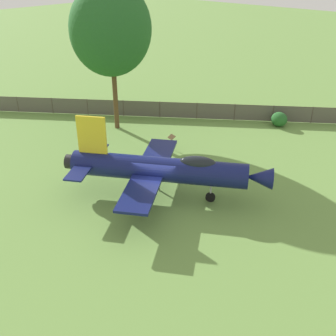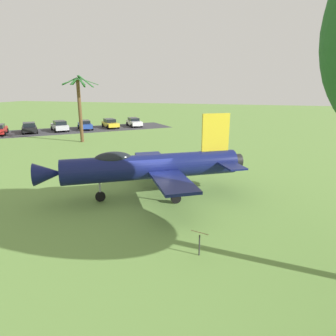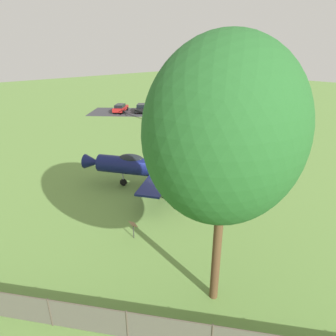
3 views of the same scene
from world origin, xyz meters
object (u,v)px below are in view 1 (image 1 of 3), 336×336
at_px(shade_tree, 111,30).
at_px(shrub_near_fence, 279,119).
at_px(display_jet, 164,169).
at_px(info_plaque, 172,139).

height_order(shade_tree, shrub_near_fence, shade_tree).
relative_size(shade_tree, shrub_near_fence, 8.33).
bearing_deg(shade_tree, display_jet, 62.11).
xyz_separation_m(shade_tree, shrub_near_fence, (-9.77, 10.39, -7.61)).
bearing_deg(display_jet, shade_tree, 120.55).
bearing_deg(shrub_near_fence, info_plaque, -21.53).
bearing_deg(info_plaque, shrub_near_fence, 158.47).
bearing_deg(display_jet, shrub_near_fence, 60.06).
relative_size(display_jet, info_plaque, 10.27).
xyz_separation_m(shrub_near_fence, info_plaque, (9.90, -3.91, 0.21)).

